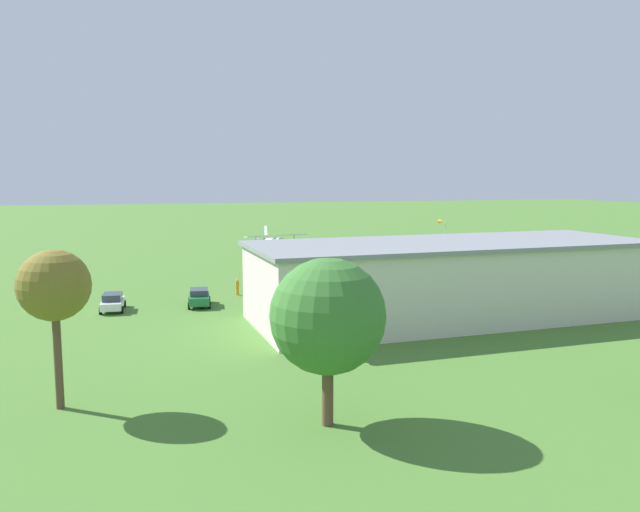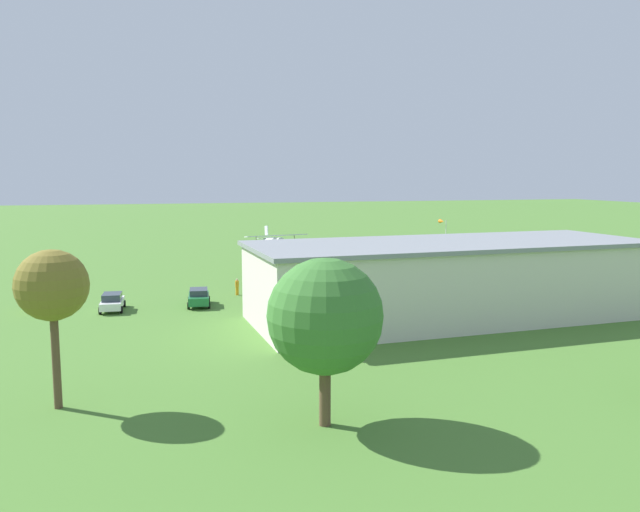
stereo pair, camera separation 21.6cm
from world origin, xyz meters
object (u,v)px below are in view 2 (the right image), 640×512
at_px(car_white, 112,302).
at_px(tree_at_field_edge, 325,317).
at_px(car_yellow, 43,302).
at_px(person_by_parked_cars, 267,288).
at_px(car_green, 199,297).
at_px(hangar, 451,279).
at_px(person_near_hangar_door, 237,287).
at_px(tree_by_windsock, 52,286).
at_px(biplane, 274,241).
at_px(windsock, 442,224).

distance_m(car_white, tree_at_field_edge, 32.81).
bearing_deg(car_yellow, person_by_parked_cars, -175.44).
xyz_separation_m(person_by_parked_cars, tree_at_field_edge, (3.54, 33.74, 4.65)).
bearing_deg(car_green, tree_at_field_edge, 96.74).
xyz_separation_m(car_white, car_yellow, (6.07, -1.62, 0.02)).
distance_m(hangar, person_near_hangar_door, 22.32).
relative_size(car_green, car_yellow, 1.01).
height_order(car_green, tree_by_windsock, tree_by_windsock).
distance_m(car_white, car_yellow, 6.28).
distance_m(hangar, tree_by_windsock, 32.91).
bearing_deg(biplane, tree_at_field_edge, 81.27).
bearing_deg(hangar, person_by_parked_cars, -46.45).
bearing_deg(person_by_parked_cars, tree_by_windsock, 59.47).
bearing_deg(car_green, person_near_hangar_door, -133.63).
height_order(car_green, windsock, windsock).
bearing_deg(tree_by_windsock, windsock, -133.10).
bearing_deg(tree_by_windsock, car_yellow, -80.17).
distance_m(car_green, car_white, 7.72).
bearing_deg(windsock, person_near_hangar_door, 32.48).
height_order(hangar, tree_by_windsock, tree_by_windsock).
bearing_deg(car_yellow, tree_at_field_edge, 118.47).
relative_size(person_by_parked_cars, tree_at_field_edge, 0.19).
distance_m(hangar, windsock, 40.53).
relative_size(biplane, person_by_parked_cars, 5.58).
bearing_deg(car_green, windsock, -145.68).
bearing_deg(hangar, car_yellow, -19.80).
distance_m(hangar, biplane, 34.67).
xyz_separation_m(biplane, person_near_hangar_door, (7.56, 18.44, -2.63)).
distance_m(car_white, tree_by_windsock, 25.21).
bearing_deg(hangar, car_white, -20.82).
height_order(person_near_hangar_door, person_by_parked_cars, person_near_hangar_door).
relative_size(tree_at_field_edge, tree_by_windsock, 0.98).
bearing_deg(windsock, tree_by_windsock, 46.90).
distance_m(tree_by_windsock, windsock, 68.99).
bearing_deg(car_yellow, tree_by_windsock, 99.83).
height_order(hangar, person_near_hangar_door, hangar).
height_order(car_white, tree_at_field_edge, tree_at_field_edge).
bearing_deg(car_white, car_yellow, -14.93).
height_order(hangar, biplane, hangar).
bearing_deg(tree_by_windsock, car_white, -93.60).
bearing_deg(car_white, person_near_hangar_door, -159.68).
bearing_deg(biplane, person_by_parked_cars, 76.65).
height_order(hangar, car_white, hangar).
height_order(person_by_parked_cars, windsock, windsock).
height_order(car_white, tree_by_windsock, tree_by_windsock).
distance_m(car_green, car_yellow, 13.89).
distance_m(car_yellow, tree_at_field_edge, 36.77).
xyz_separation_m(car_green, person_near_hangar_door, (-4.22, -4.43, 0.00)).
height_order(car_yellow, tree_by_windsock, tree_by_windsock).
distance_m(biplane, tree_by_windsock, 51.93).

